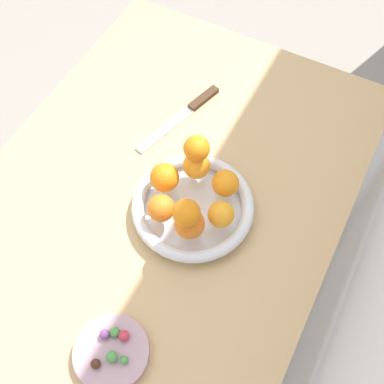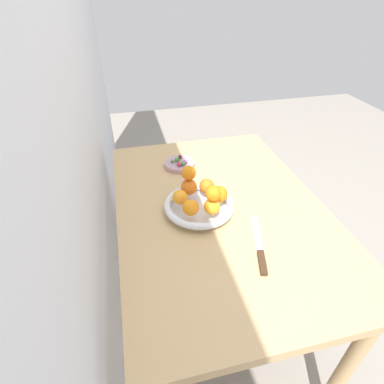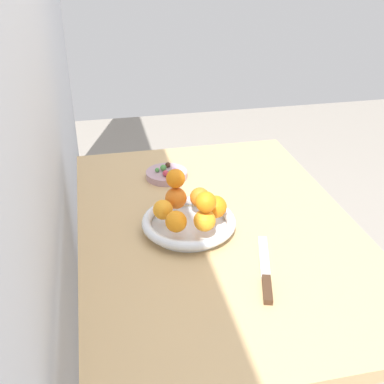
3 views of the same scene
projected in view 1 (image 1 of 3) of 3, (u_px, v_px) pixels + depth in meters
name	position (u px, v px, depth m)	size (l,w,h in m)	color
ground_plane	(170.00, 305.00, 1.67)	(6.00, 6.00, 0.00)	gray
dining_table	(158.00, 219.00, 1.11)	(1.10, 0.76, 0.74)	tan
fruit_bowl	(193.00, 207.00, 1.00)	(0.25, 0.25, 0.04)	silver
candy_dish	(112.00, 353.00, 0.86)	(0.14, 0.14, 0.02)	#B28C99
orange_0	(164.00, 177.00, 0.98)	(0.06, 0.06, 0.06)	orange
orange_1	(161.00, 208.00, 0.94)	(0.06, 0.06, 0.06)	orange
orange_2	(190.00, 224.00, 0.92)	(0.06, 0.06, 0.06)	orange
orange_3	(221.00, 214.00, 0.94)	(0.05, 0.05, 0.05)	orange
orange_4	(225.00, 183.00, 0.97)	(0.06, 0.06, 0.06)	orange
orange_5	(196.00, 165.00, 0.99)	(0.06, 0.06, 0.06)	orange
orange_6	(197.00, 148.00, 0.95)	(0.05, 0.05, 0.05)	orange
orange_7	(187.00, 213.00, 0.87)	(0.05, 0.05, 0.05)	orange
candy_ball_0	(124.00, 336.00, 0.85)	(0.02, 0.02, 0.02)	#C6384C
candy_ball_1	(115.00, 332.00, 0.86)	(0.02, 0.02, 0.02)	#4C9947
candy_ball_2	(112.00, 357.00, 0.83)	(0.02, 0.02, 0.02)	#4C9947
candy_ball_3	(105.00, 334.00, 0.86)	(0.02, 0.02, 0.02)	#8C4C99
candy_ball_4	(96.00, 364.00, 0.83)	(0.02, 0.02, 0.02)	#472819
candy_ball_5	(124.00, 360.00, 0.83)	(0.02, 0.02, 0.02)	#4C9947
knife	(186.00, 113.00, 1.15)	(0.26, 0.09, 0.01)	#3F2819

